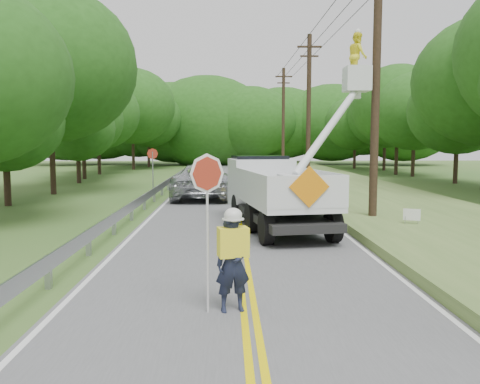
{
  "coord_description": "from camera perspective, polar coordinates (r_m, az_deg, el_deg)",
  "views": [
    {
      "loc": [
        -0.39,
        -9.18,
        3.04
      ],
      "look_at": [
        0.0,
        6.0,
        1.5
      ],
      "focal_mm": 37.32,
      "sensor_mm": 36.0,
      "label": 1
    }
  ],
  "objects": [
    {
      "name": "suv_silver",
      "position": [
        26.81,
        -4.36,
        1.26
      ],
      "size": [
        3.12,
        6.59,
        1.82
      ],
      "primitive_type": "imported",
      "rotation": [
        0.0,
        0.0,
        3.16
      ],
      "color": "#A8ABB0",
      "rests_on": "road"
    },
    {
      "name": "stop_sign_permanent",
      "position": [
        26.52,
        -9.95,
        3.03
      ],
      "size": [
        0.57,
        0.07,
        2.69
      ],
      "color": "#999BA0",
      "rests_on": "ground"
    },
    {
      "name": "treeline_left",
      "position": [
        39.91,
        -16.65,
        9.85
      ],
      "size": [
        10.61,
        55.36,
        11.69
      ],
      "color": "#332319",
      "rests_on": "ground"
    },
    {
      "name": "guardrail",
      "position": [
        24.49,
        -9.98,
        -0.12
      ],
      "size": [
        0.18,
        48.0,
        0.77
      ],
      "color": "#999BA0",
      "rests_on": "ground"
    },
    {
      "name": "bucket_truck",
      "position": [
        18.29,
        4.21,
        1.17
      ],
      "size": [
        5.11,
        7.37,
        6.9
      ],
      "color": "black",
      "rests_on": "road"
    },
    {
      "name": "flagger",
      "position": [
        8.9,
        -0.89,
        -7.32
      ],
      "size": [
        1.09,
        0.54,
        2.82
      ],
      "color": "#191E33",
      "rests_on": "road"
    },
    {
      "name": "road",
      "position": [
        23.38,
        -0.5,
        -1.65
      ],
      "size": [
        7.2,
        96.0,
        0.03
      ],
      "color": "#545456",
      "rests_on": "ground"
    },
    {
      "name": "tall_grass_verge",
      "position": [
        24.53,
        16.33,
        -1.21
      ],
      "size": [
        7.0,
        96.0,
        0.3
      ],
      "primitive_type": "cube",
      "color": "#4E6C32",
      "rests_on": "ground"
    },
    {
      "name": "treeline_right",
      "position": [
        36.28,
        25.04,
        10.37
      ],
      "size": [
        11.44,
        54.64,
        12.04
      ],
      "color": "#332319",
      "rests_on": "ground"
    },
    {
      "name": "ground",
      "position": [
        9.68,
        0.92,
        -12.52
      ],
      "size": [
        140.0,
        140.0,
        0.0
      ],
      "primitive_type": "plane",
      "color": "#356125",
      "rests_on": "ground"
    },
    {
      "name": "treeline_horizon",
      "position": [
        65.47,
        -1.4,
        7.95
      ],
      "size": [
        56.3,
        13.72,
        12.09
      ],
      "color": "#214E15",
      "rests_on": "ground"
    },
    {
      "name": "utility_poles",
      "position": [
        26.84,
        10.3,
        10.47
      ],
      "size": [
        1.6,
        43.3,
        10.0
      ],
      "color": "black",
      "rests_on": "ground"
    },
    {
      "name": "suv_darkgrey",
      "position": [
        33.09,
        -4.52,
        1.74
      ],
      "size": [
        2.57,
        4.99,
        1.39
      ],
      "primitive_type": "imported",
      "rotation": [
        0.0,
        0.0,
        3.28
      ],
      "color": "#3B3C43",
      "rests_on": "road"
    },
    {
      "name": "yard_sign",
      "position": [
        17.63,
        19.05,
        -2.56
      ],
      "size": [
        0.52,
        0.25,
        0.8
      ],
      "color": "white",
      "rests_on": "ground"
    }
  ]
}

